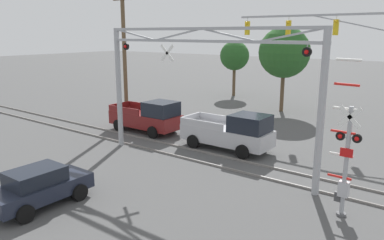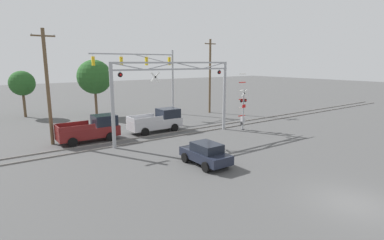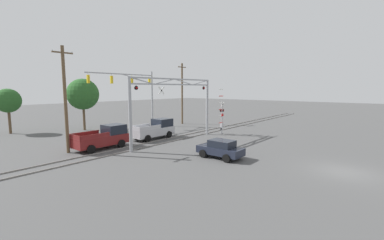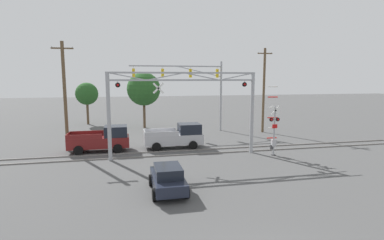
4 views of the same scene
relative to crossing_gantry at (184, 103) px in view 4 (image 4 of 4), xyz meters
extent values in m
cube|color=gray|center=(0.01, 0.28, -4.37)|extent=(80.00, 0.08, 0.10)
cube|color=gray|center=(0.01, 1.72, -4.37)|extent=(80.00, 0.08, 0.10)
cylinder|color=#9EA0A5|center=(-5.86, 0.00, -1.00)|extent=(0.30, 0.30, 6.85)
cylinder|color=#9EA0A5|center=(5.88, 0.00, -1.00)|extent=(0.30, 0.30, 6.85)
cube|color=#9EA0A5|center=(0.01, 0.00, 1.79)|extent=(12.04, 0.14, 0.14)
cube|color=#9EA0A5|center=(0.01, 0.00, 2.36)|extent=(12.04, 0.14, 0.14)
cube|color=#9EA0A5|center=(-4.39, 0.00, 2.07)|extent=(2.95, 0.08, 0.65)
cube|color=#9EA0A5|center=(-1.46, 0.00, 2.07)|extent=(2.95, 0.08, 0.65)
cube|color=#9EA0A5|center=(1.48, 0.00, 2.07)|extent=(2.95, 0.08, 0.65)
cube|color=#9EA0A5|center=(4.42, 0.00, 2.07)|extent=(2.95, 0.08, 0.65)
cylinder|color=black|center=(-5.11, 0.00, 1.43)|extent=(0.38, 0.10, 0.38)
sphere|color=red|center=(-5.11, -0.07, 1.43)|extent=(0.18, 0.18, 0.18)
cylinder|color=#9EA0A5|center=(-5.11, 0.00, 1.67)|extent=(0.04, 0.04, 0.10)
cylinder|color=black|center=(5.14, 0.00, 1.43)|extent=(0.38, 0.10, 0.38)
sphere|color=red|center=(5.14, -0.07, 1.43)|extent=(0.18, 0.18, 0.18)
cylinder|color=#9EA0A5|center=(5.14, 0.00, 1.67)|extent=(0.04, 0.04, 0.10)
cube|color=white|center=(-2.05, -0.10, 1.17)|extent=(0.88, 0.03, 0.88)
cube|color=white|center=(-2.05, -0.10, 1.17)|extent=(0.88, 0.03, 0.88)
cylinder|color=black|center=(-2.05, -0.12, 1.17)|extent=(0.04, 0.04, 0.02)
cylinder|color=#9EA0A5|center=(7.31, -1.28, -2.37)|extent=(0.16, 0.16, 4.10)
cylinder|color=#59595B|center=(7.31, -1.28, -4.37)|extent=(0.35, 0.35, 0.10)
cube|color=white|center=(7.31, -1.39, -0.66)|extent=(0.78, 0.03, 0.78)
cube|color=white|center=(7.31, -1.39, -0.66)|extent=(0.78, 0.03, 0.78)
cylinder|color=black|center=(7.31, -1.42, -0.66)|extent=(0.04, 0.04, 0.02)
cylinder|color=black|center=(7.03, -1.28, -1.41)|extent=(0.32, 0.09, 0.32)
sphere|color=red|center=(7.03, -1.34, -1.41)|extent=(0.16, 0.16, 0.16)
cylinder|color=black|center=(7.59, -1.28, -1.41)|extent=(0.32, 0.09, 0.32)
sphere|color=red|center=(7.59, -1.34, -1.41)|extent=(0.16, 0.16, 0.16)
cube|color=#9EA0A5|center=(7.31, -1.28, -1.41)|extent=(0.64, 0.06, 0.06)
cube|color=red|center=(7.31, -1.38, -1.96)|extent=(0.44, 0.02, 0.32)
cube|color=#B2B2B7|center=(7.31, -1.28, -3.37)|extent=(0.36, 0.28, 0.56)
cylinder|color=red|center=(7.12, -1.28, -2.95)|extent=(0.84, 0.09, 0.10)
cylinder|color=white|center=(7.11, -1.28, -2.10)|extent=(0.84, 0.09, 0.10)
cylinder|color=red|center=(7.10, -1.28, -1.26)|extent=(0.84, 0.09, 0.10)
cylinder|color=white|center=(7.09, -1.28, -0.42)|extent=(0.84, 0.09, 0.10)
cylinder|color=red|center=(7.08, -1.28, 0.43)|extent=(0.84, 0.09, 0.10)
cylinder|color=white|center=(7.07, -1.28, 1.27)|extent=(0.84, 0.09, 0.10)
cube|color=#3F3F42|center=(7.13, -1.28, -3.72)|extent=(0.24, 0.12, 0.36)
cylinder|color=#9EA0A5|center=(6.68, 11.12, -0.25)|extent=(0.24, 0.24, 8.34)
cube|color=#9EA0A5|center=(1.27, 11.12, 3.32)|extent=(10.82, 0.14, 0.14)
cube|color=#9EA0A5|center=(3.98, 11.12, 2.72)|extent=(5.43, 0.08, 1.28)
cylinder|color=#9EA0A5|center=(-3.64, 11.12, 3.17)|extent=(0.04, 0.04, 0.30)
cube|color=gold|center=(-3.64, 11.12, 2.52)|extent=(0.30, 0.26, 1.01)
sphere|color=yellow|center=(-3.64, 10.96, 2.89)|extent=(0.18, 0.18, 0.18)
cylinder|color=#9EA0A5|center=(-0.36, 11.12, 3.17)|extent=(0.04, 0.04, 0.30)
cube|color=gold|center=(-0.36, 11.12, 2.52)|extent=(0.30, 0.26, 1.01)
sphere|color=yellow|center=(-0.36, 10.96, 2.89)|extent=(0.18, 0.18, 0.18)
cylinder|color=#9EA0A5|center=(2.91, 11.12, 3.17)|extent=(0.04, 0.04, 0.30)
cube|color=gold|center=(2.91, 11.12, 2.52)|extent=(0.30, 0.26, 1.01)
sphere|color=yellow|center=(2.91, 10.96, 2.89)|extent=(0.18, 0.18, 0.18)
cylinder|color=#9EA0A5|center=(6.18, 11.12, 3.17)|extent=(0.04, 0.04, 0.30)
cube|color=gold|center=(6.18, 11.12, 2.52)|extent=(0.30, 0.26, 1.01)
sphere|color=yellow|center=(6.18, 10.96, 2.89)|extent=(0.18, 0.18, 0.18)
cube|color=#B7B7BC|center=(-0.41, 3.13, -3.58)|extent=(5.29, 1.97, 0.90)
cube|color=black|center=(1.09, 3.13, -2.67)|extent=(1.98, 1.82, 0.92)
cube|color=#B7B7BC|center=(-1.51, 2.19, -2.92)|extent=(2.91, 0.08, 0.41)
cube|color=#B7B7BC|center=(-1.51, 4.08, -2.92)|extent=(2.91, 0.08, 0.41)
cube|color=#B7B7BC|center=(-3.01, 3.13, -2.92)|extent=(0.10, 1.89, 0.41)
cylinder|color=black|center=(1.23, 2.14, -4.02)|extent=(0.79, 0.24, 0.79)
cylinder|color=black|center=(1.23, 4.13, -4.02)|extent=(0.79, 0.24, 0.79)
cylinder|color=black|center=(-2.06, 2.14, -4.02)|extent=(0.79, 0.24, 0.79)
cylinder|color=black|center=(-2.06, 4.13, -4.02)|extent=(0.79, 0.24, 0.79)
cube|color=maroon|center=(-6.95, 3.22, -3.58)|extent=(5.14, 1.97, 0.90)
cube|color=black|center=(-5.49, 3.22, -2.67)|extent=(1.93, 1.82, 0.92)
cube|color=maroon|center=(-8.01, 2.27, -2.92)|extent=(2.82, 0.08, 0.41)
cube|color=maroon|center=(-8.01, 4.17, -2.92)|extent=(2.82, 0.08, 0.41)
cube|color=maroon|center=(-9.47, 3.22, -2.92)|extent=(0.10, 1.89, 0.41)
cylinder|color=black|center=(-5.35, 2.22, -4.02)|extent=(0.79, 0.24, 0.79)
cylinder|color=black|center=(-5.35, 4.22, -4.02)|extent=(0.79, 0.24, 0.79)
cylinder|color=black|center=(-8.54, 2.22, -4.02)|extent=(0.79, 0.24, 0.79)
cylinder|color=black|center=(-8.54, 4.22, -4.02)|extent=(0.79, 0.24, 0.79)
cube|color=#1E2333|center=(-2.36, -7.41, -3.78)|extent=(1.68, 3.85, 0.61)
cube|color=black|center=(-2.36, -7.57, -3.18)|extent=(1.43, 2.00, 0.58)
cylinder|color=black|center=(-3.22, -6.26, -4.08)|extent=(0.24, 0.67, 0.67)
cylinder|color=black|center=(-1.51, -6.26, -4.08)|extent=(0.24, 0.67, 0.67)
cylinder|color=black|center=(-3.22, -8.57, -4.08)|extent=(0.24, 0.67, 0.67)
cylinder|color=black|center=(-1.51, -8.57, -4.08)|extent=(0.24, 0.67, 0.67)
cylinder|color=brown|center=(-9.69, 4.12, 0.32)|extent=(0.28, 0.28, 9.47)
cube|color=brown|center=(-9.69, 4.12, 4.45)|extent=(1.80, 0.12, 0.12)
cylinder|color=silver|center=(-10.51, 4.12, 4.55)|extent=(0.08, 0.08, 0.12)
cylinder|color=silver|center=(-8.87, 4.12, 4.55)|extent=(0.08, 0.08, 0.12)
cylinder|color=brown|center=(11.22, 8.94, 0.47)|extent=(0.28, 0.28, 9.78)
cube|color=brown|center=(11.22, 8.94, 4.77)|extent=(1.80, 0.12, 0.12)
cylinder|color=silver|center=(10.40, 8.94, 4.87)|extent=(0.08, 0.08, 0.12)
cylinder|color=silver|center=(12.04, 8.94, 4.87)|extent=(0.08, 0.08, 0.12)
cylinder|color=brown|center=(-2.31, 15.19, -2.66)|extent=(0.32, 0.32, 3.51)
sphere|color=#265623|center=(-2.31, 15.19, 0.58)|extent=(4.26, 4.26, 4.26)
cylinder|color=brown|center=(-9.82, 19.86, -2.83)|extent=(0.32, 0.32, 3.18)
sphere|color=#265623|center=(-9.82, 19.86, -0.17)|extent=(3.06, 3.06, 3.06)
camera|label=1|loc=(10.48, -14.72, 2.15)|focal=35.00mm
camera|label=2|loc=(-14.36, -22.62, 2.42)|focal=28.00mm
camera|label=3|loc=(-20.05, -18.96, 1.37)|focal=24.00mm
camera|label=4|loc=(-4.50, -23.53, 1.92)|focal=28.00mm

